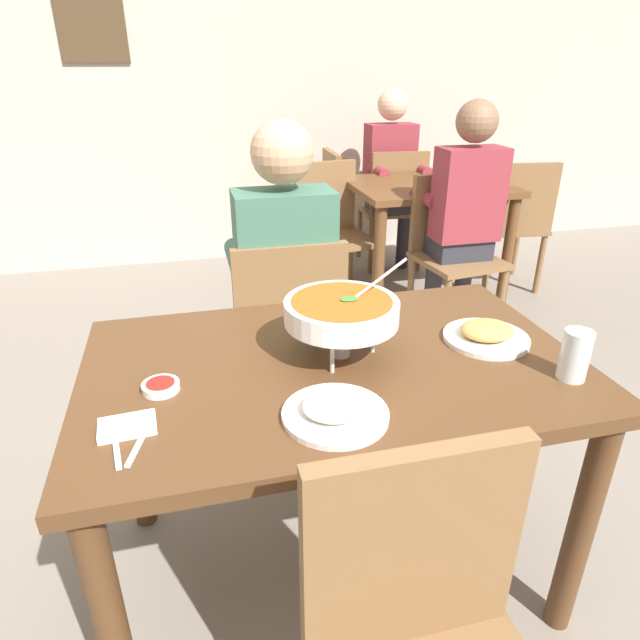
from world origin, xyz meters
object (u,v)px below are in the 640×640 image
at_px(chair_diner_main, 287,332).
at_px(patron_bg_left, 464,206).
at_px(sauce_dish, 161,386).
at_px(drink_glass, 574,358).
at_px(diner_main, 284,273).
at_px(chair_bg_corner, 514,219).
at_px(curry_bowl, 342,312).
at_px(dining_table_far, 426,204).
at_px(appetizer_plate, 486,334).
at_px(chair_bg_left, 450,243).
at_px(rice_plate, 335,410).
at_px(patron_bg_middle, 391,170).
at_px(chair_bg_right, 317,207).
at_px(chair_bg_window, 331,225).
at_px(dining_table_main, 333,397).
at_px(chair_bg_middle, 394,203).

height_order(chair_diner_main, patron_bg_left, patron_bg_left).
relative_size(sauce_dish, drink_glass, 0.69).
relative_size(diner_main, chair_bg_corner, 1.46).
distance_m(curry_bowl, dining_table_far, 2.40).
xyz_separation_m(dining_table_far, patron_bg_left, (-0.03, -0.56, 0.12)).
xyz_separation_m(appetizer_plate, chair_bg_left, (0.70, 1.59, -0.27)).
xyz_separation_m(rice_plate, patron_bg_middle, (1.24, 2.93, -0.04)).
bearing_deg(chair_bg_right, appetizer_plate, -93.33).
height_order(chair_bg_left, chair_bg_window, same).
distance_m(dining_table_main, patron_bg_left, 1.93).
xyz_separation_m(dining_table_main, chair_bg_middle, (1.20, 2.63, -0.14)).
height_order(chair_bg_corner, chair_bg_window, same).
height_order(dining_table_main, curry_bowl, curry_bowl).
relative_size(chair_bg_window, patron_bg_left, 0.69).
relative_size(dining_table_far, chair_bg_left, 1.11).
distance_m(sauce_dish, drink_glass, 1.01).
bearing_deg(rice_plate, chair_bg_corner, 49.91).
distance_m(appetizer_plate, chair_bg_right, 2.67).
distance_m(dining_table_far, chair_bg_left, 0.51).
distance_m(dining_table_main, rice_plate, 0.29).
height_order(chair_bg_middle, chair_bg_window, same).
bearing_deg(patron_bg_middle, chair_bg_right, -177.29).
distance_m(chair_diner_main, chair_bg_middle, 2.28).
relative_size(chair_diner_main, diner_main, 0.69).
distance_m(appetizer_plate, dining_table_far, 2.22).
distance_m(dining_table_far, patron_bg_left, 0.57).
xyz_separation_m(sauce_dish, chair_bg_corner, (2.26, 2.03, -0.27)).
bearing_deg(curry_bowl, chair_diner_main, 92.23).
distance_m(diner_main, curry_bowl, 0.72).
height_order(dining_table_main, chair_diner_main, chair_diner_main).
xyz_separation_m(sauce_dish, chair_bg_right, (1.05, 2.70, -0.27)).
distance_m(chair_bg_window, patron_bg_middle, 0.84).
xyz_separation_m(dining_table_main, chair_bg_right, (0.60, 2.66, -0.14)).
bearing_deg(appetizer_plate, chair_bg_right, 86.67).
height_order(patron_bg_left, patron_bg_middle, same).
xyz_separation_m(dining_table_far, chair_bg_right, (-0.60, 0.57, -0.12)).
bearing_deg(dining_table_far, drink_glass, -105.81).
bearing_deg(appetizer_plate, diner_main, 122.06).
xyz_separation_m(diner_main, chair_bg_right, (0.60, 1.94, -0.24)).
relative_size(chair_bg_left, chair_bg_middle, 1.00).
relative_size(chair_diner_main, curry_bowl, 2.71).
height_order(chair_bg_window, patron_bg_middle, patron_bg_middle).
bearing_deg(drink_glass, rice_plate, -178.23).
xyz_separation_m(rice_plate, dining_table_far, (1.27, 2.34, -0.16)).
bearing_deg(chair_bg_left, chair_bg_middle, 87.70).
distance_m(curry_bowl, patron_bg_middle, 2.91).
distance_m(chair_bg_middle, chair_bg_right, 0.59).
height_order(chair_diner_main, chair_bg_corner, same).
relative_size(patron_bg_left, patron_bg_middle, 1.00).
height_order(rice_plate, appetizer_plate, same).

